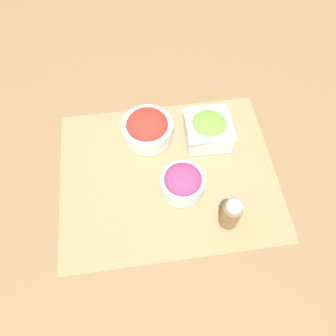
{
  "coord_description": "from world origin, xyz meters",
  "views": [
    {
      "loc": [
        0.06,
        0.42,
        0.78
      ],
      "look_at": [
        0.0,
        0.0,
        0.03
      ],
      "focal_mm": 35.0,
      "sensor_mm": 36.0,
      "label": 1
    }
  ],
  "objects_px": {
    "onion_bowl": "(183,182)",
    "pepper_shaker": "(232,212)",
    "tomato_bowl": "(147,128)",
    "lettuce_bowl": "(208,129)"
  },
  "relations": [
    {
      "from": "pepper_shaker",
      "to": "onion_bowl",
      "type": "bearing_deg",
      "value": -46.5
    },
    {
      "from": "tomato_bowl",
      "to": "lettuce_bowl",
      "type": "relative_size",
      "value": 1.12
    },
    {
      "from": "tomato_bowl",
      "to": "onion_bowl",
      "type": "bearing_deg",
      "value": 111.0
    },
    {
      "from": "onion_bowl",
      "to": "pepper_shaker",
      "type": "bearing_deg",
      "value": 133.5
    },
    {
      "from": "lettuce_bowl",
      "to": "onion_bowl",
      "type": "height_order",
      "value": "lettuce_bowl"
    },
    {
      "from": "lettuce_bowl",
      "to": "pepper_shaker",
      "type": "bearing_deg",
      "value": 90.45
    },
    {
      "from": "tomato_bowl",
      "to": "pepper_shaker",
      "type": "relative_size",
      "value": 1.27
    },
    {
      "from": "lettuce_bowl",
      "to": "tomato_bowl",
      "type": "bearing_deg",
      "value": -9.8
    },
    {
      "from": "onion_bowl",
      "to": "pepper_shaker",
      "type": "distance_m",
      "value": 0.14
    },
    {
      "from": "lettuce_bowl",
      "to": "pepper_shaker",
      "type": "distance_m",
      "value": 0.26
    }
  ]
}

